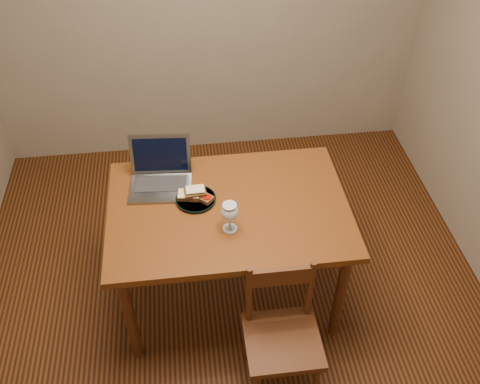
{
  "coord_description": "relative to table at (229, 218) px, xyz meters",
  "views": [
    {
      "loc": [
        -0.19,
        -2.01,
        2.74
      ],
      "look_at": [
        0.07,
        0.1,
        0.8
      ],
      "focal_mm": 40.0,
      "sensor_mm": 36.0,
      "label": 1
    }
  ],
  "objects": [
    {
      "name": "milk_glass",
      "position": [
        -0.01,
        -0.17,
        0.17
      ],
      "size": [
        0.09,
        0.09,
        0.17
      ],
      "primitive_type": null,
      "color": "white",
      "rests_on": "table"
    },
    {
      "name": "laptop",
      "position": [
        -0.36,
        0.26,
        0.15
      ],
      "size": [
        0.37,
        0.34,
        0.25
      ],
      "rotation": [
        0.0,
        0.0,
        -0.08
      ],
      "color": "slate",
      "rests_on": "table"
    },
    {
      "name": "sandwich_top",
      "position": [
        -0.17,
        0.07,
        0.15
      ],
      "size": [
        0.12,
        0.08,
        0.04
      ],
      "primitive_type": null,
      "rotation": [
        0.0,
        0.0,
        0.1
      ],
      "color": "#381E0C",
      "rests_on": "plate"
    },
    {
      "name": "sandwich_cheese",
      "position": [
        -0.21,
        0.08,
        0.12
      ],
      "size": [
        0.13,
        0.09,
        0.04
      ],
      "primitive_type": null,
      "rotation": [
        0.0,
        0.0,
        -0.19
      ],
      "color": "#381E0C",
      "rests_on": "plate"
    },
    {
      "name": "floor",
      "position": [
        -0.0,
        -0.05,
        -0.66
      ],
      "size": [
        3.2,
        3.2,
        0.02
      ],
      "primitive_type": "cube",
      "color": "black",
      "rests_on": "ground"
    },
    {
      "name": "chair",
      "position": [
        0.2,
        -0.61,
        -0.22
      ],
      "size": [
        0.38,
        0.36,
        0.41
      ],
      "rotation": [
        0.0,
        0.0,
        -0.0
      ],
      "color": "#421B0D",
      "rests_on": "floor"
    },
    {
      "name": "table",
      "position": [
        0.0,
        0.0,
        0.0
      ],
      "size": [
        1.3,
        0.9,
        0.74
      ],
      "color": "#552D0E",
      "rests_on": "floor"
    },
    {
      "name": "sandwich_tomato",
      "position": [
        -0.13,
        0.06,
        0.12
      ],
      "size": [
        0.12,
        0.12,
        0.03
      ],
      "primitive_type": null,
      "rotation": [
        0.0,
        0.0,
        -0.75
      ],
      "color": "#381E0C",
      "rests_on": "plate"
    },
    {
      "name": "plate",
      "position": [
        -0.17,
        0.07,
        0.1
      ],
      "size": [
        0.22,
        0.22,
        0.02
      ],
      "primitive_type": "cylinder",
      "color": "black",
      "rests_on": "table"
    }
  ]
}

